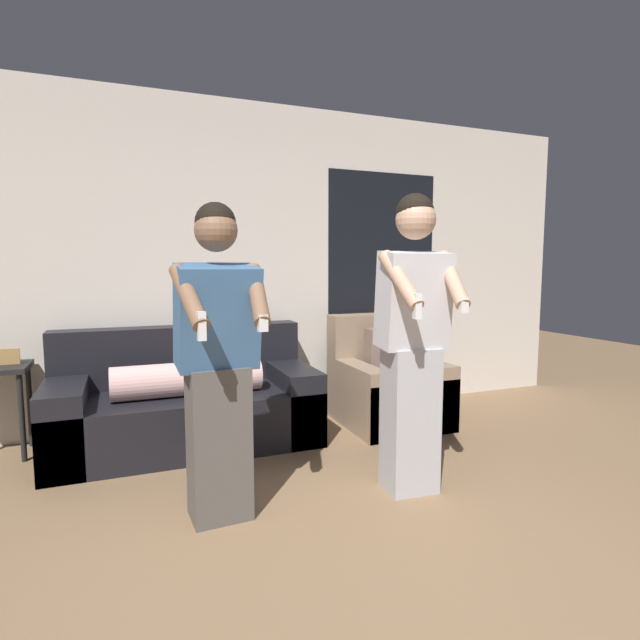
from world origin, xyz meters
The scene contains 5 objects.
wall_back centered at (0.02, 2.97, 1.35)m, with size 6.44×0.07×2.70m.
couch centered at (-0.66, 2.50, 0.30)m, with size 1.89×0.87×0.86m.
armchair centered at (1.00, 2.41, 0.31)m, with size 0.80×0.85×0.91m.
person_left centered at (-0.63, 1.27, 0.84)m, with size 0.47×0.50×1.65m.
person_right centered at (0.48, 1.19, 0.90)m, with size 0.45×0.49×1.74m.
Camera 1 is at (-1.08, -1.27, 1.33)m, focal length 28.00 mm.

